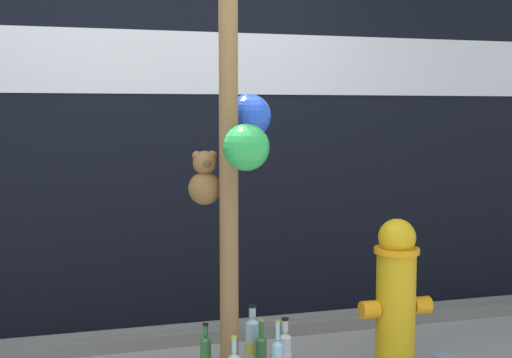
# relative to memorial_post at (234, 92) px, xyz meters

# --- Properties ---
(building_wall) EXTENTS (10.00, 0.21, 3.77)m
(building_wall) POSITION_rel_memorial_post_xyz_m (-0.17, 1.27, 0.35)
(building_wall) COLOR black
(building_wall) RESTS_ON ground_plane
(curb_strip) EXTENTS (8.00, 0.12, 0.08)m
(curb_strip) POSITION_rel_memorial_post_xyz_m (-0.17, 0.75, -1.49)
(curb_strip) COLOR slate
(curb_strip) RESTS_ON ground_plane
(memorial_post) EXTENTS (0.51, 0.55, 2.80)m
(memorial_post) POSITION_rel_memorial_post_xyz_m (0.00, 0.00, 0.00)
(memorial_post) COLOR olive
(memorial_post) RESTS_ON ground_plane
(fire_hydrant) EXTENTS (0.41, 0.25, 0.86)m
(fire_hydrant) POSITION_rel_memorial_post_xyz_m (0.90, -0.04, -1.10)
(fire_hydrant) COLOR gold
(fire_hydrant) RESTS_ON ground_plane
(bottle_0) EXTENTS (0.07, 0.07, 0.32)m
(bottle_0) POSITION_rel_memorial_post_xyz_m (0.31, 0.10, -1.41)
(bottle_0) COLOR silver
(bottle_0) RESTS_ON ground_plane
(bottle_1) EXTENTS (0.06, 0.06, 0.30)m
(bottle_1) POSITION_rel_memorial_post_xyz_m (0.19, 0.17, -1.41)
(bottle_1) COLOR #337038
(bottle_1) RESTS_ON ground_plane
(bottle_2) EXTENTS (0.06, 0.06, 0.33)m
(bottle_2) POSITION_rel_memorial_post_xyz_m (-0.14, 0.09, -1.39)
(bottle_2) COLOR #337038
(bottle_2) RESTS_ON ground_plane
(bottle_3) EXTENTS (0.08, 0.08, 0.35)m
(bottle_3) POSITION_rel_memorial_post_xyz_m (0.17, 0.27, -1.39)
(bottle_3) COLOR #B2DBEA
(bottle_3) RESTS_ON ground_plane
(litter_1) EXTENTS (0.14, 0.15, 0.01)m
(litter_1) POSITION_rel_memorial_post_xyz_m (1.30, 0.10, -1.53)
(litter_1) COLOR #8C99B2
(litter_1) RESTS_ON ground_plane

